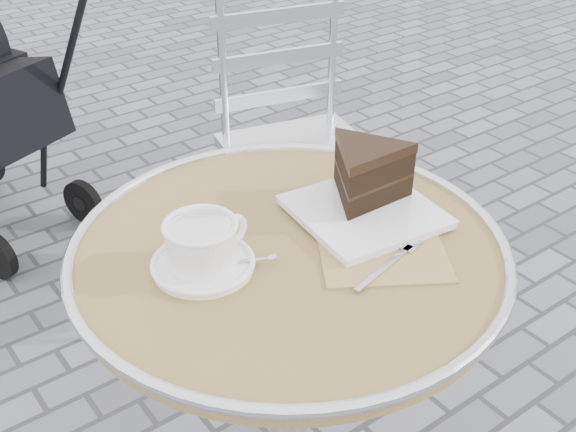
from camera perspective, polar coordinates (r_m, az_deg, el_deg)
cafe_table at (r=1.27m, az=0.06°, el=-8.45°), size 0.72×0.72×0.74m
cappuccino_set at (r=1.11m, az=-6.72°, el=-2.55°), size 0.18×0.16×0.08m
cake_plate_set at (r=1.24m, az=6.21°, el=2.70°), size 0.32×0.37×0.12m
bistro_chair at (r=2.08m, az=0.08°, el=8.22°), size 0.48×0.48×0.88m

